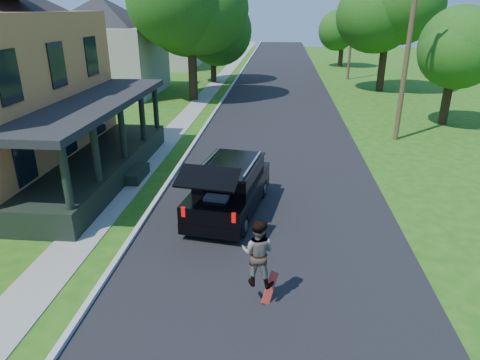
# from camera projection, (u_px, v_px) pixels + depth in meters

# --- Properties ---
(ground) EXTENTS (140.00, 140.00, 0.00)m
(ground) POSITION_uv_depth(u_px,v_px,m) (268.00, 273.00, 10.97)
(ground) COLOR #215511
(ground) RESTS_ON ground
(street) EXTENTS (8.00, 120.00, 0.02)m
(street) POSITION_uv_depth(u_px,v_px,m) (278.00, 107.00, 29.44)
(street) COLOR black
(street) RESTS_ON ground
(curb) EXTENTS (0.15, 120.00, 0.12)m
(curb) POSITION_uv_depth(u_px,v_px,m) (219.00, 106.00, 29.79)
(curb) COLOR #ABABA5
(curb) RESTS_ON ground
(sidewalk) EXTENTS (1.30, 120.00, 0.03)m
(sidewalk) POSITION_uv_depth(u_px,v_px,m) (197.00, 105.00, 29.92)
(sidewalk) COLOR gray
(sidewalk) RESTS_ON ground
(front_walk) EXTENTS (6.50, 1.20, 0.03)m
(front_walk) POSITION_uv_depth(u_px,v_px,m) (39.00, 176.00, 17.34)
(front_walk) COLOR gray
(front_walk) RESTS_ON ground
(neighbor_house_mid) EXTENTS (12.78, 12.78, 8.30)m
(neighbor_house_mid) POSITION_uv_depth(u_px,v_px,m) (104.00, 38.00, 32.74)
(neighbor_house_mid) COLOR #A69E93
(neighbor_house_mid) RESTS_ON ground
(neighbor_house_far) EXTENTS (12.78, 12.78, 8.30)m
(neighbor_house_far) POSITION_uv_depth(u_px,v_px,m) (159.00, 28.00, 47.51)
(neighbor_house_far) COLOR #A69E93
(neighbor_house_far) RESTS_ON ground
(black_suv) EXTENTS (2.51, 5.03, 2.24)m
(black_suv) POSITION_uv_depth(u_px,v_px,m) (229.00, 188.00, 13.95)
(black_suv) COLOR black
(black_suv) RESTS_ON ground
(skateboarder) EXTENTS (0.88, 0.75, 1.60)m
(skateboarder) POSITION_uv_depth(u_px,v_px,m) (258.00, 253.00, 9.47)
(skateboarder) COLOR black
(skateboarder) RESTS_ON ground
(skateboard) EXTENTS (0.39, 0.52, 0.69)m
(skateboard) POSITION_uv_depth(u_px,v_px,m) (270.00, 288.00, 9.88)
(skateboard) COLOR maroon
(skateboard) RESTS_ON ground
(tree_left_mid) EXTENTS (7.99, 7.75, 10.18)m
(tree_left_mid) POSITION_uv_depth(u_px,v_px,m) (189.00, 3.00, 29.26)
(tree_left_mid) COLOR black
(tree_left_mid) RESTS_ON ground
(tree_left_far) EXTENTS (6.57, 6.67, 8.00)m
(tree_left_far) POSITION_uv_depth(u_px,v_px,m) (212.00, 24.00, 37.56)
(tree_left_far) COLOR black
(tree_left_far) RESTS_ON ground
(tree_right_near) EXTENTS (5.44, 5.21, 7.02)m
(tree_right_near) POSITION_uv_depth(u_px,v_px,m) (455.00, 45.00, 23.47)
(tree_right_near) COLOR black
(tree_right_near) RESTS_ON ground
(tree_right_mid) EXTENTS (7.75, 7.84, 10.29)m
(tree_right_mid) POSITION_uv_depth(u_px,v_px,m) (389.00, 2.00, 32.62)
(tree_right_mid) COLOR black
(tree_right_mid) RESTS_ON ground
(tree_right_far) EXTENTS (5.39, 5.63, 6.82)m
(tree_right_far) POSITION_uv_depth(u_px,v_px,m) (343.00, 26.00, 47.60)
(tree_right_far) COLOR black
(tree_right_far) RESTS_ON ground
(utility_pole_near) EXTENTS (1.51, 0.51, 9.23)m
(utility_pole_near) POSITION_uv_depth(u_px,v_px,m) (409.00, 43.00, 20.35)
(utility_pole_near) COLOR #402D1E
(utility_pole_near) RESTS_ON ground
(utility_pole_far) EXTENTS (1.43, 0.59, 9.54)m
(utility_pole_far) POSITION_uv_depth(u_px,v_px,m) (352.00, 25.00, 38.90)
(utility_pole_far) COLOR #402D1E
(utility_pole_far) RESTS_ON ground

